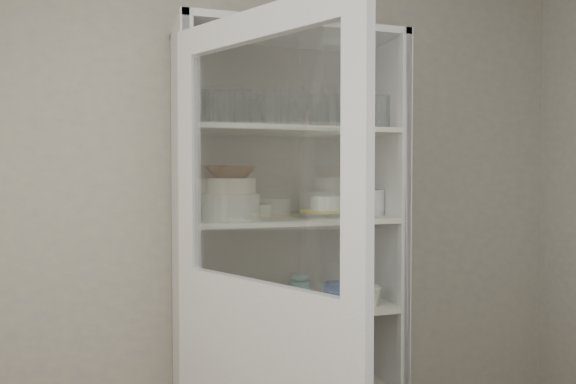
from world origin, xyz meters
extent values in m
cube|color=#A2A09C|center=(0.00, 1.50, 1.30)|extent=(3.60, 0.02, 2.60)
cube|color=silver|center=(-0.28, 1.27, 1.05)|extent=(0.03, 0.45, 2.10)
cube|color=silver|center=(0.68, 1.27, 1.05)|extent=(0.03, 0.45, 2.10)
cube|color=slate|center=(0.20, 1.49, 1.05)|extent=(1.00, 0.03, 2.10)
cube|color=silver|center=(0.20, 1.27, 2.08)|extent=(1.00, 0.45, 0.03)
cube|color=white|center=(0.20, 1.26, 0.85)|extent=(0.94, 0.42, 0.02)
cube|color=white|center=(0.20, 1.26, 1.25)|extent=(0.94, 0.42, 0.02)
cube|color=white|center=(0.20, 1.26, 1.65)|extent=(0.94, 0.42, 0.02)
cube|color=silver|center=(-0.09, 0.65, 1.95)|extent=(0.45, 0.82, 0.10)
cube|color=silver|center=(-0.28, 1.01, 1.50)|extent=(0.08, 0.10, 0.80)
cube|color=silver|center=(0.09, 0.29, 1.50)|extent=(0.08, 0.10, 0.80)
cube|color=silver|center=(-0.09, 0.65, 1.50)|extent=(0.34, 0.65, 0.78)
cylinder|color=silver|center=(-0.21, 1.14, 1.73)|extent=(0.07, 0.07, 0.13)
cylinder|color=silver|center=(-0.21, 1.16, 1.73)|extent=(0.07, 0.07, 0.14)
cylinder|color=silver|center=(-0.04, 1.15, 1.73)|extent=(0.09, 0.09, 0.15)
cylinder|color=silver|center=(0.10, 1.17, 1.74)|extent=(0.10, 0.10, 0.16)
cylinder|color=silver|center=(0.37, 1.13, 1.73)|extent=(0.07, 0.07, 0.14)
cylinder|color=silver|center=(0.41, 1.13, 1.73)|extent=(0.08, 0.08, 0.14)
cylinder|color=silver|center=(0.61, 1.16, 1.74)|extent=(0.10, 0.10, 0.15)
cylinder|color=silver|center=(-0.09, 1.24, 1.74)|extent=(0.09, 0.09, 0.15)
cylinder|color=silver|center=(0.07, 1.30, 1.73)|extent=(0.09, 0.09, 0.15)
cylinder|color=silver|center=(0.16, 1.24, 1.73)|extent=(0.07, 0.07, 0.13)
cylinder|color=silver|center=(0.33, 1.24, 1.74)|extent=(0.09, 0.09, 0.16)
cylinder|color=silver|center=(0.38, 1.29, 1.72)|extent=(0.07, 0.07, 0.12)
cylinder|color=silver|center=(-0.08, 1.21, 1.32)|extent=(0.25, 0.25, 0.11)
cylinder|color=silver|center=(0.04, 1.38, 1.29)|extent=(0.22, 0.22, 0.06)
cylinder|color=beige|center=(-0.08, 1.21, 1.41)|extent=(0.27, 0.27, 0.07)
imported|color=#502C12|center=(-0.08, 1.21, 1.47)|extent=(0.27, 0.27, 0.06)
cylinder|color=silver|center=(0.38, 1.27, 1.27)|extent=(0.35, 0.35, 0.02)
cube|color=yellow|center=(0.38, 1.27, 1.29)|extent=(0.22, 0.22, 0.01)
cylinder|color=silver|center=(0.38, 1.27, 1.32)|extent=(0.15, 0.15, 0.06)
cylinder|color=silver|center=(0.61, 1.28, 1.32)|extent=(0.14, 0.14, 0.12)
imported|color=navy|center=(0.42, 1.22, 0.91)|extent=(0.17, 0.17, 0.10)
imported|color=teal|center=(0.42, 1.29, 0.91)|extent=(0.12, 0.12, 0.09)
imported|color=silver|center=(0.55, 1.14, 0.91)|extent=(0.12, 0.12, 0.09)
cylinder|color=teal|center=(0.27, 1.32, 0.91)|extent=(0.10, 0.10, 0.10)
ellipsoid|color=teal|center=(0.27, 1.32, 0.97)|extent=(0.10, 0.10, 0.02)
cylinder|color=silver|center=(0.11, 1.20, 0.88)|extent=(0.11, 0.11, 0.04)
cylinder|color=silver|center=(-0.13, 1.32, 0.92)|extent=(0.12, 0.12, 0.12)
cube|color=#9D9DAF|center=(0.26, 1.27, 0.49)|extent=(0.25, 0.22, 0.06)
cylinder|color=silver|center=(-0.19, 1.18, 1.73)|extent=(0.07, 0.07, 0.13)
cylinder|color=silver|center=(0.47, 1.22, 1.74)|extent=(0.08, 0.08, 0.15)
camera|label=1|loc=(-0.57, -1.15, 1.46)|focal=35.00mm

